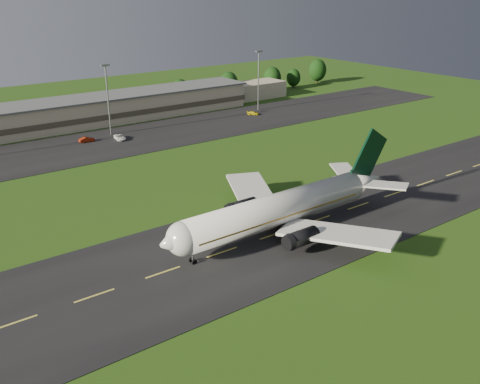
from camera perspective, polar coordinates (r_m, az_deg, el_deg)
ground at (r=94.50m, az=3.56°, el=-4.63°), size 360.00×360.00×0.00m
taxiway at (r=94.48m, az=3.57°, el=-4.60°), size 220.00×30.00×0.10m
apron at (r=153.01m, az=-14.07°, el=5.04°), size 260.00×30.00×0.10m
airliner at (r=93.55m, az=4.39°, el=-1.80°), size 51.24×42.18×15.57m
terminal at (r=176.19m, az=-15.42°, el=8.35°), size 145.00×16.00×8.40m
light_mast_centre at (r=159.23m, az=-13.97°, el=10.38°), size 2.40×1.20×20.35m
light_mast_east at (r=187.10m, az=1.99°, el=12.54°), size 2.40×1.20×20.35m
tree_line at (r=196.26m, az=-8.68°, el=10.48°), size 198.09×10.10×10.51m
service_vehicle_b at (r=155.50m, az=-16.04°, el=5.40°), size 4.33×1.56×1.42m
service_vehicle_c at (r=155.47m, az=-12.71°, el=5.71°), size 3.04×5.36×1.41m
service_vehicle_d at (r=181.80m, az=1.40°, el=8.42°), size 3.99×4.01×1.17m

